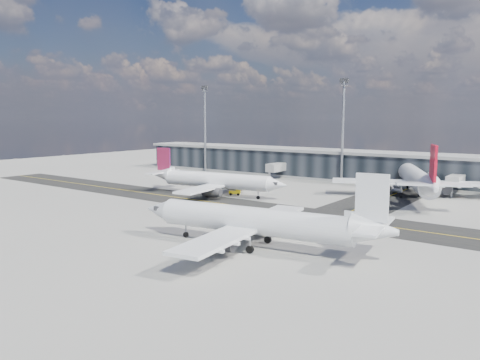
{
  "coord_description": "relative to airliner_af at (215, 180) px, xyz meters",
  "views": [
    {
      "loc": [
        54.13,
        -72.78,
        18.27
      ],
      "look_at": [
        -4.92,
        7.02,
        5.0
      ],
      "focal_mm": 35.0,
      "sensor_mm": 36.0,
      "label": 1
    }
  ],
  "objects": [
    {
      "name": "ground",
      "position": [
        15.66,
        -11.48,
        -3.57
      ],
      "size": [
        300.0,
        300.0,
        0.0
      ],
      "primitive_type": "plane",
      "color": "gray",
      "rests_on": "ground"
    },
    {
      "name": "taxiway_lanes",
      "position": [
        19.57,
        -0.74,
        -3.56
      ],
      "size": [
        180.0,
        63.0,
        0.03
      ],
      "color": "black",
      "rests_on": "ground"
    },
    {
      "name": "terminal_concourse",
      "position": [
        15.7,
        43.46,
        0.52
      ],
      "size": [
        152.0,
        19.8,
        8.8
      ],
      "color": "black",
      "rests_on": "ground"
    },
    {
      "name": "floodlight_masts",
      "position": [
        15.66,
        36.52,
        12.03
      ],
      "size": [
        102.5,
        0.7,
        28.9
      ],
      "color": "gray",
      "rests_on": "ground"
    },
    {
      "name": "airliner_af",
      "position": [
        0.0,
        0.0,
        0.0
      ],
      "size": [
        36.53,
        31.25,
        10.82
      ],
      "rotation": [
        0.0,
        0.0,
        -1.43
      ],
      "color": "white",
      "rests_on": "ground"
    },
    {
      "name": "airliner_redtail",
      "position": [
        39.32,
        24.77,
        0.78
      ],
      "size": [
        36.6,
        42.42,
        13.19
      ],
      "rotation": [
        0.0,
        0.0,
        0.43
      ],
      "color": "white",
      "rests_on": "ground"
    },
    {
      "name": "airliner_near",
      "position": [
        33.48,
        -31.19,
        0.21
      ],
      "size": [
        38.68,
        33.1,
        11.46
      ],
      "rotation": [
        0.0,
        0.0,
        1.71
      ],
      "color": "silver",
      "rests_on": "ground"
    },
    {
      "name": "baggage_tug",
      "position": [
        3.89,
        3.14,
        -2.73
      ],
      "size": [
        2.96,
        2.4,
        1.68
      ],
      "rotation": [
        0.0,
        0.0,
        -1.07
      ],
      "color": "yellow",
      "rests_on": "ground"
    },
    {
      "name": "service_van",
      "position": [
        33.02,
        30.59,
        -2.81
      ],
      "size": [
        4.38,
        6.02,
        1.52
      ],
      "primitive_type": "imported",
      "rotation": [
        0.0,
        0.0,
        0.38
      ],
      "color": "white",
      "rests_on": "ground"
    }
  ]
}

